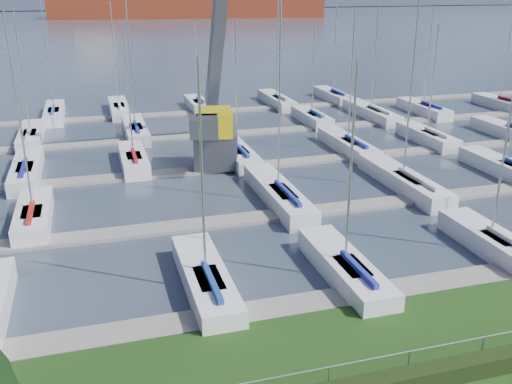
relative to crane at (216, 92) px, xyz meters
name	(u,v)px	position (x,y,z in m)	size (l,w,h in m)	color
water	(99,14)	(-1.47, 232.24, -5.73)	(800.00, 540.00, 0.20)	#3B4657
fence	(357,362)	(-1.47, -27.76, -4.13)	(0.04, 0.04, 80.00)	gray
docks	(204,170)	(-1.47, -1.76, -5.55)	(90.00, 41.60, 0.25)	slate
crane	(216,92)	(0.00, 0.00, 0.00)	(4.74, 13.38, 22.35)	#505256
cargo_ship_mid	(177,8)	(27.40, 191.55, -1.83)	(106.47, 32.21, 21.50)	maroon
sailboat_fleet	(183,89)	(-2.29, 1.04, 0.12)	(76.17, 48.95, 13.55)	navy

